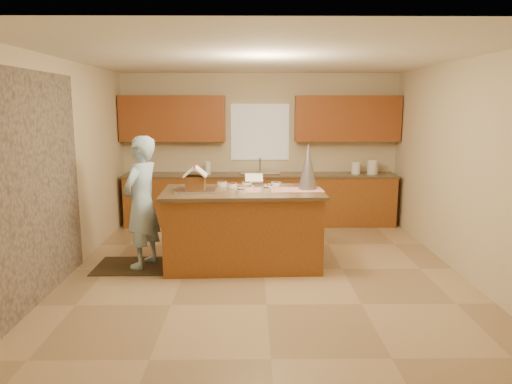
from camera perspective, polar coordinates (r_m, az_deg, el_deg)
floor at (r=6.39m, az=0.93°, el=-9.19°), size 5.50×5.50×0.00m
ceiling at (r=6.05m, az=1.01°, el=15.71°), size 5.50×5.50×0.00m
wall_back at (r=8.80m, az=0.47°, el=5.20°), size 5.50×5.50×0.00m
wall_front at (r=3.36m, az=2.26°, el=-3.07°), size 5.50×5.50×0.00m
wall_left at (r=6.50m, az=-21.67°, el=2.68°), size 5.50×5.50×0.00m
wall_right at (r=6.63m, az=23.14°, el=2.71°), size 5.50×5.50×0.00m
stone_accent at (r=5.77m, az=-24.22°, el=0.63°), size 0.00×2.50×2.50m
window_curtain at (r=8.75m, az=0.48°, el=7.14°), size 1.05×0.03×1.00m
back_counter_base at (r=8.64m, az=0.50°, el=-1.00°), size 4.80×0.60×0.88m
back_counter_top at (r=8.56m, az=0.50°, el=2.02°), size 4.85×0.63×0.04m
upper_cabinet_left at (r=8.70m, az=-9.88°, el=8.62°), size 1.85×0.35×0.80m
upper_cabinet_right at (r=8.76m, az=10.80°, el=8.60°), size 1.85×0.35×0.80m
sink at (r=8.56m, az=0.50°, el=1.95°), size 0.70×0.45×0.12m
faucet at (r=8.72m, az=0.48°, el=3.23°), size 0.03×0.03×0.28m
island_base at (r=6.42m, az=-1.57°, el=-4.52°), size 2.04×1.07×0.98m
island_top at (r=6.30m, az=-1.60°, el=-0.01°), size 2.13×1.17×0.04m
table_runner at (r=6.33m, az=2.94°, el=0.26°), size 1.13×0.44×0.01m
baking_tray at (r=6.26m, az=-7.20°, el=0.18°), size 0.53×0.40×0.03m
cookbook at (r=6.71m, az=-0.24°, el=1.68°), size 0.25×0.20×0.10m
tinsel_tree at (r=6.38m, az=6.21°, el=3.05°), size 0.25×0.25×0.61m
rug at (r=6.68m, az=-13.57°, el=-8.54°), size 1.18×0.77×0.01m
boy at (r=6.44m, az=-13.46°, el=-1.18°), size 0.61×0.74×1.73m
canister_a at (r=8.74m, az=11.81°, el=2.82°), size 0.16×0.16×0.22m
canister_b at (r=8.81m, az=13.68°, el=2.93°), size 0.18×0.18×0.25m
canister_c at (r=8.82m, az=13.86°, el=2.74°), size 0.14×0.14×0.20m
paper_towel at (r=8.57m, az=-5.77°, el=2.91°), size 0.11×0.11×0.23m
gingerbread_house at (r=6.24m, az=-7.23°, el=1.36°), size 0.32×0.32×0.31m
candy_bowls at (r=6.39m, az=-0.70°, el=0.62°), size 0.88×0.74×0.06m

